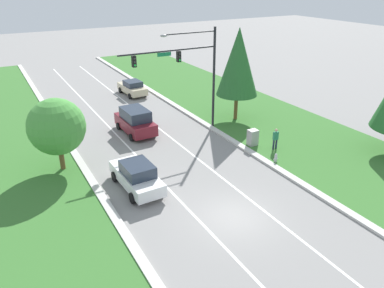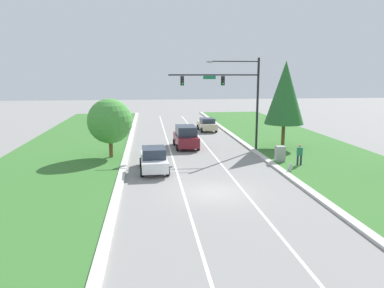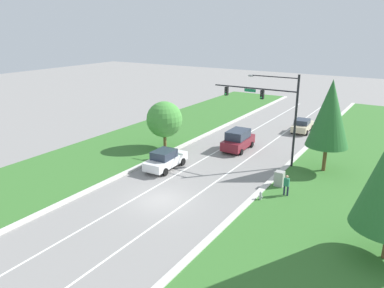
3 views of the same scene
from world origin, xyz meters
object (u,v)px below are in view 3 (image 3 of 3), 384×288
(traffic_signal_mast, at_px, (272,104))
(conifer_far_right_tree, at_px, (330,114))
(champagne_sedan, at_px, (302,125))
(pedestrian, at_px, (286,185))
(burgundy_suv, at_px, (238,140))
(oak_near_left_tree, at_px, (164,119))
(utility_cabinet, at_px, (279,179))
(fire_hydrant, at_px, (261,196))
(white_sedan, at_px, (165,159))

(traffic_signal_mast, xyz_separation_m, conifer_far_right_tree, (4.94, 0.47, -0.33))
(champagne_sedan, bearing_deg, pedestrian, -80.18)
(traffic_signal_mast, bearing_deg, burgundy_suv, 154.24)
(oak_near_left_tree, bearing_deg, utility_cabinet, -13.18)
(pedestrian, bearing_deg, oak_near_left_tree, -17.81)
(traffic_signal_mast, relative_size, conifer_far_right_tree, 1.03)
(champagne_sedan, bearing_deg, burgundy_suv, -112.53)
(burgundy_suv, distance_m, fire_hydrant, 11.73)
(white_sedan, xyz_separation_m, conifer_far_right_tree, (12.11, 6.83, 4.30))
(champagne_sedan, relative_size, utility_cabinet, 3.35)
(traffic_signal_mast, bearing_deg, utility_cabinet, -60.06)
(white_sedan, relative_size, champagne_sedan, 1.08)
(utility_cabinet, height_order, pedestrian, pedestrian)
(pedestrian, relative_size, conifer_far_right_tree, 0.21)
(utility_cabinet, bearing_deg, oak_near_left_tree, 166.82)
(oak_near_left_tree, bearing_deg, white_sedan, -53.70)
(fire_hydrant, bearing_deg, oak_near_left_tree, 154.67)
(white_sedan, bearing_deg, utility_cabinet, 6.95)
(burgundy_suv, height_order, fire_hydrant, burgundy_suv)
(white_sedan, bearing_deg, burgundy_suv, 67.18)
(burgundy_suv, xyz_separation_m, pedestrian, (7.78, -8.13, -0.10))
(traffic_signal_mast, xyz_separation_m, burgundy_suv, (-4.00, 1.93, -4.46))
(white_sedan, xyz_separation_m, fire_hydrant, (9.61, -1.50, -0.53))
(white_sedan, bearing_deg, fire_hydrant, -10.76)
(champagne_sedan, distance_m, fire_hydrant, 20.19)
(champagne_sedan, distance_m, oak_near_left_tree, 17.35)
(white_sedan, distance_m, oak_near_left_tree, 6.21)
(champagne_sedan, bearing_deg, traffic_signal_mast, -91.21)
(pedestrian, bearing_deg, fire_hydrant, 50.74)
(oak_near_left_tree, bearing_deg, burgundy_suv, 28.64)
(pedestrian, bearing_deg, burgundy_suv, -46.63)
(oak_near_left_tree, distance_m, conifer_far_right_tree, 15.83)
(champagne_sedan, xyz_separation_m, fire_hydrant, (2.80, -19.99, -0.44))
(conifer_far_right_tree, bearing_deg, utility_cabinet, -112.34)
(white_sedan, xyz_separation_m, utility_cabinet, (9.94, 1.55, -0.22))
(burgundy_suv, bearing_deg, fire_hydrant, -58.46)
(white_sedan, xyz_separation_m, pedestrian, (10.94, 0.16, 0.07))
(utility_cabinet, relative_size, conifer_far_right_tree, 0.16)
(utility_cabinet, height_order, fire_hydrant, utility_cabinet)
(pedestrian, xyz_separation_m, conifer_far_right_tree, (1.16, 6.67, 4.23))
(fire_hydrant, bearing_deg, burgundy_suv, 123.35)
(fire_hydrant, relative_size, conifer_far_right_tree, 0.09)
(traffic_signal_mast, bearing_deg, white_sedan, -138.42)
(champagne_sedan, height_order, utility_cabinet, champagne_sedan)
(burgundy_suv, relative_size, pedestrian, 2.71)
(fire_hydrant, distance_m, oak_near_left_tree, 14.69)
(white_sedan, distance_m, pedestrian, 10.95)
(champagne_sedan, distance_m, pedestrian, 18.79)
(champagne_sedan, relative_size, conifer_far_right_tree, 0.54)
(conifer_far_right_tree, bearing_deg, oak_near_left_tree, -172.12)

